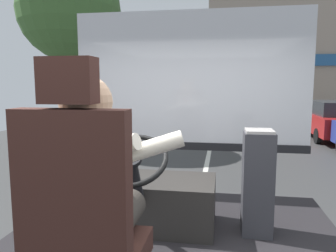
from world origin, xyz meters
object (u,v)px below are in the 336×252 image
at_px(fare_box, 258,182).
at_px(parked_car_red, 332,119).
at_px(bus_driver, 93,183).
at_px(driver_seat, 84,230).
at_px(steering_console, 148,200).

height_order(fare_box, parked_car_red, fare_box).
xyz_separation_m(bus_driver, parked_car_red, (4.63, 11.34, -0.82)).
relative_size(driver_seat, bus_driver, 1.57).
relative_size(bus_driver, fare_box, 0.98).
bearing_deg(bus_driver, fare_box, 52.51).
distance_m(bus_driver, steering_console, 1.23).
distance_m(bus_driver, parked_car_red, 12.28).
relative_size(driver_seat, parked_car_red, 0.30).
relative_size(bus_driver, parked_car_red, 0.19).
xyz_separation_m(bus_driver, fare_box, (0.88, 1.15, -0.30)).
bearing_deg(fare_box, bus_driver, -127.49).
height_order(driver_seat, bus_driver, driver_seat).
xyz_separation_m(driver_seat, parked_car_red, (4.63, 11.45, -0.64)).
bearing_deg(steering_console, fare_box, 1.29).
distance_m(driver_seat, bus_driver, 0.21).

